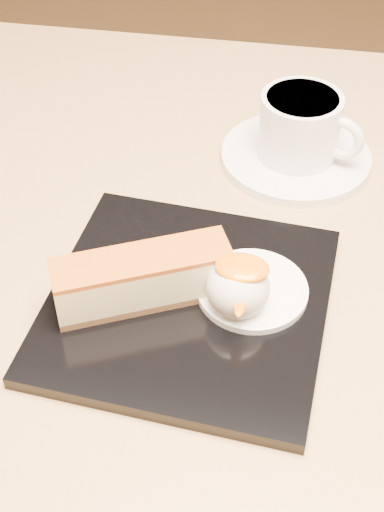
% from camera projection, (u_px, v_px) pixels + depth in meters
% --- Properties ---
extents(table, '(0.80, 0.80, 0.72)m').
position_uv_depth(table, '(185.00, 368.00, 0.73)').
color(table, black).
rests_on(table, ground).
extents(dessert_plate, '(0.24, 0.24, 0.01)m').
position_uv_depth(dessert_plate, '(188.00, 303.00, 0.57)').
color(dessert_plate, black).
rests_on(dessert_plate, table).
extents(cheesecake, '(0.14, 0.09, 0.04)m').
position_uv_depth(cheesecake, '(142.00, 278.00, 0.56)').
color(cheesecake, brown).
rests_on(cheesecake, dessert_plate).
extents(cream_smear, '(0.09, 0.09, 0.01)m').
position_uv_depth(cream_smear, '(252.00, 290.00, 0.57)').
color(cream_smear, white).
rests_on(cream_smear, dessert_plate).
extents(ice_cream_scoop, '(0.05, 0.05, 0.05)m').
position_uv_depth(ice_cream_scoop, '(238.00, 288.00, 0.55)').
color(ice_cream_scoop, white).
rests_on(ice_cream_scoop, cream_smear).
extents(mango_sauce, '(0.04, 0.03, 0.01)m').
position_uv_depth(mango_sauce, '(242.00, 267.00, 0.53)').
color(mango_sauce, orange).
rests_on(mango_sauce, ice_cream_scoop).
extents(mint_sprig, '(0.03, 0.02, 0.00)m').
position_uv_depth(mint_sprig, '(221.00, 261.00, 0.59)').
color(mint_sprig, '#2F9043').
rests_on(mint_sprig, cream_smear).
extents(saucer, '(0.15, 0.15, 0.01)m').
position_uv_depth(saucer, '(296.00, 157.00, 0.72)').
color(saucer, white).
rests_on(saucer, table).
extents(coffee_cup, '(0.10, 0.08, 0.06)m').
position_uv_depth(coffee_cup, '(301.00, 125.00, 0.69)').
color(coffee_cup, white).
rests_on(coffee_cup, saucer).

